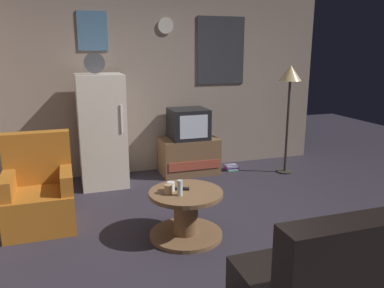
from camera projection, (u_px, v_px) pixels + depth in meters
ground_plane at (218, 240)px, 3.75m from camera, size 12.00×12.00×0.00m
wall_with_art at (158, 82)px, 5.69m from camera, size 5.20×0.12×2.67m
fridge at (102, 130)px, 5.12m from camera, size 0.60×0.62×1.77m
tv_stand at (189, 156)px, 5.73m from camera, size 0.84×0.53×0.53m
crt_tv at (188, 124)px, 5.61m from camera, size 0.54×0.51×0.44m
standing_lamp at (290, 82)px, 5.50m from camera, size 0.32×0.32×1.59m
coffee_table at (186, 214)px, 3.77m from camera, size 0.72×0.72×0.47m
wine_glass at (180, 188)px, 3.59m from camera, size 0.05×0.05×0.15m
mug_ceramic_white at (171, 186)px, 3.71m from camera, size 0.08×0.08×0.09m
mug_ceramic_tan at (168, 189)px, 3.64m from camera, size 0.08×0.08×0.09m
remote_control at (181, 189)px, 3.75m from camera, size 0.16×0.10×0.02m
armchair at (40, 194)px, 4.00m from camera, size 0.68×0.68×0.96m
couch at (373, 283)px, 2.53m from camera, size 1.70×0.80×0.92m
book_stack at (231, 167)px, 5.91m from camera, size 0.20×0.17×0.08m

